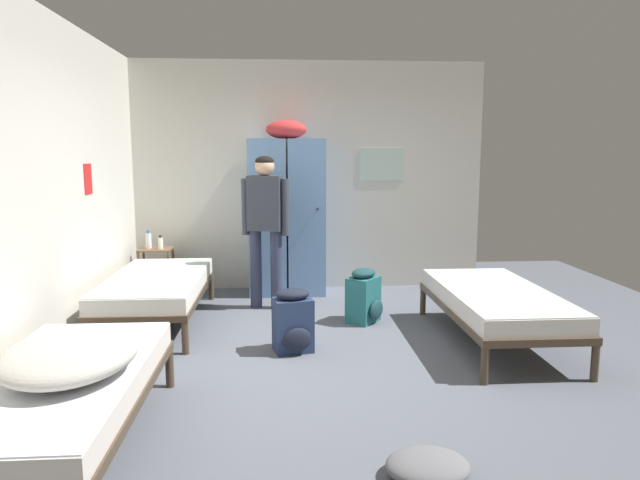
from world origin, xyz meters
TOP-DOWN VIEW (x-y plane):
  - ground_plane at (0.00, 0.00)m, footprint 8.08×8.08m
  - room_backdrop at (-1.15, 1.19)m, footprint 4.36×5.11m
  - locker_bank at (-0.26, 2.25)m, footprint 0.90×0.55m
  - shelf_unit at (-1.82, 2.21)m, footprint 0.38×0.30m
  - bed_left_rear at (-1.57, 1.06)m, footprint 0.90×1.90m
  - bed_right at (1.57, 0.26)m, footprint 0.90×1.90m
  - bed_left_front at (-1.57, -1.47)m, footprint 0.90×1.90m
  - bedding_heap at (-1.49, -1.50)m, footprint 0.71×0.87m
  - person_traveler at (-0.50, 1.58)m, footprint 0.51×0.29m
  - water_bottle at (-1.90, 2.23)m, footprint 0.07×0.07m
  - lotion_bottle at (-1.75, 2.17)m, footprint 0.06×0.06m
  - backpack_navy at (-0.24, 0.15)m, footprint 0.37×0.38m
  - backpack_teal at (0.49, 0.96)m, footprint 0.42×0.41m
  - clothes_pile_grey at (0.42, -1.84)m, footprint 0.44×0.37m

SIDE VIEW (x-z plane):
  - ground_plane at x=0.00m, z-range 0.00..0.00m
  - clothes_pile_grey at x=0.42m, z-range 0.00..0.13m
  - backpack_navy at x=-0.24m, z-range -0.02..0.53m
  - backpack_teal at x=0.49m, z-range -0.02..0.53m
  - shelf_unit at x=-1.82m, z-range 0.06..0.63m
  - bed_left_rear at x=-1.57m, z-range 0.14..0.63m
  - bed_right at x=1.57m, z-range 0.14..0.63m
  - bed_left_front at x=-1.57m, z-range 0.14..0.63m
  - bedding_heap at x=-1.49m, z-range 0.49..0.70m
  - lotion_bottle at x=-1.75m, z-range 0.56..0.72m
  - water_bottle at x=-1.90m, z-range 0.56..0.77m
  - locker_bank at x=-0.26m, z-range -0.07..2.00m
  - person_traveler at x=-0.50m, z-range 0.17..1.83m
  - room_backdrop at x=-1.15m, z-range 0.00..2.80m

